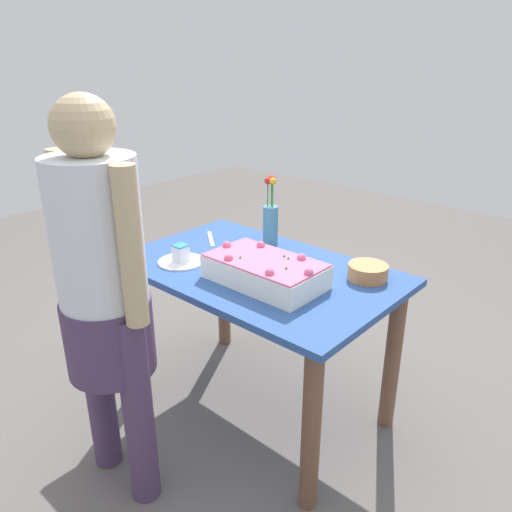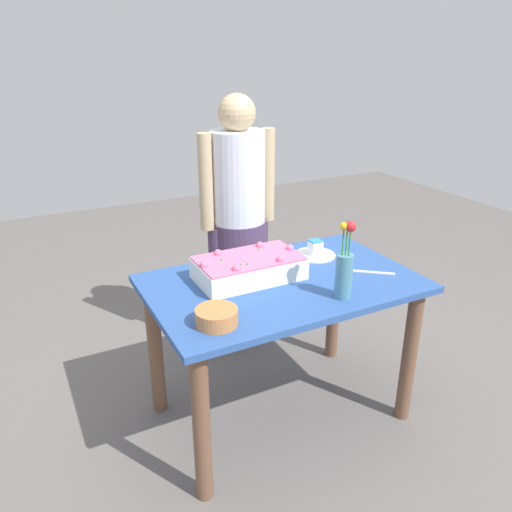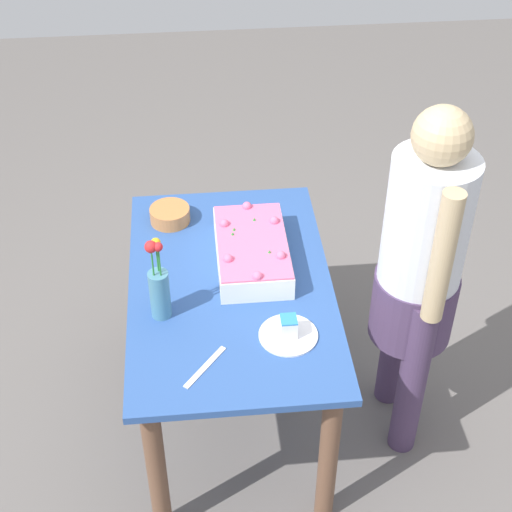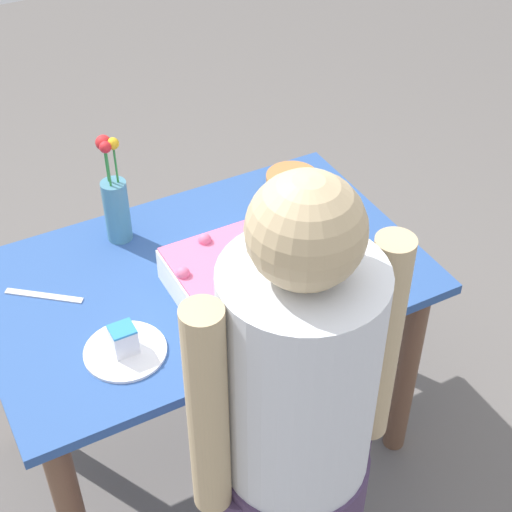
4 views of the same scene
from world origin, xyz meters
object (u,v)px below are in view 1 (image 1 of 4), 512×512
Objects in this scene: cake_knife at (211,239)px; fruit_bowl at (368,272)px; person_standing at (103,286)px; sheet_cake at (265,271)px; flower_vase at (271,220)px; serving_plate_with_slice at (181,258)px.

cake_knife is 1.32× the size of fruit_bowl.
person_standing is (-0.52, -0.90, 0.09)m from fruit_bowl.
sheet_cake is at bearing -21.16° from person_standing.
fruit_bowl is 1.04m from person_standing.
sheet_cake is 2.19× the size of cake_knife.
cake_knife is 0.64× the size of flower_vase.
flower_vase reaches higher than serving_plate_with_slice.
sheet_cake is at bearing -162.30° from cake_knife.
sheet_cake reaches higher than fruit_bowl.
sheet_cake is 0.44m from flower_vase.
serving_plate_with_slice is 0.96× the size of cake_knife.
flower_vase is (-0.27, 0.35, 0.07)m from sheet_cake.
serving_plate_with_slice is at bearing -150.57° from fruit_bowl.
sheet_cake reaches higher than serving_plate_with_slice.
sheet_cake is at bearing -52.66° from flower_vase.
flower_vase reaches higher than fruit_bowl.
sheet_cake is at bearing 11.90° from serving_plate_with_slice.
serving_plate_with_slice is 1.26× the size of fruit_bowl.
fruit_bowl is at bearing -133.99° from cake_knife.
flower_vase is 2.06× the size of fruit_bowl.
sheet_cake is 1.40× the size of flower_vase.
cake_knife is at bearing 112.03° from serving_plate_with_slice.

